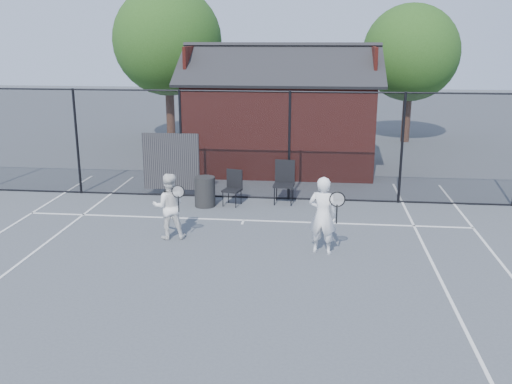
# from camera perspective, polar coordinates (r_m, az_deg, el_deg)

# --- Properties ---
(ground) EXTENTS (80.00, 80.00, 0.00)m
(ground) POSITION_cam_1_polar(r_m,az_deg,el_deg) (11.30, -3.21, -7.59)
(ground) COLOR #45494F
(ground) RESTS_ON ground
(court_lines) EXTENTS (11.02, 18.00, 0.01)m
(court_lines) POSITION_cam_1_polar(r_m,az_deg,el_deg) (10.11, -4.44, -10.46)
(court_lines) COLOR silver
(court_lines) RESTS_ON ground
(fence) EXTENTS (22.04, 3.00, 3.00)m
(fence) POSITION_cam_1_polar(r_m,az_deg,el_deg) (15.67, -1.44, 4.50)
(fence) COLOR black
(fence) RESTS_ON ground
(clubhouse) EXTENTS (6.50, 4.36, 4.19)m
(clubhouse) POSITION_cam_1_polar(r_m,az_deg,el_deg) (19.50, 2.48, 7.12)
(clubhouse) COLOR #5E1C16
(clubhouse) RESTS_ON ground
(tree_left) EXTENTS (4.48, 4.48, 6.44)m
(tree_left) POSITION_cam_1_polar(r_m,az_deg,el_deg) (24.56, -8.84, 14.71)
(tree_left) COLOR black
(tree_left) RESTS_ON ground
(tree_right) EXTENTS (3.97, 3.97, 5.70)m
(tree_right) POSITION_cam_1_polar(r_m,az_deg,el_deg) (25.05, 15.22, 13.27)
(tree_right) COLOR black
(tree_right) RESTS_ON ground
(player_front) EXTENTS (0.77, 0.61, 1.64)m
(player_front) POSITION_cam_1_polar(r_m,az_deg,el_deg) (11.83, 6.69, -2.33)
(player_front) COLOR white
(player_front) RESTS_ON ground
(player_back) EXTENTS (0.86, 0.73, 1.49)m
(player_back) POSITION_cam_1_polar(r_m,az_deg,el_deg) (12.81, -8.71, -1.40)
(player_back) COLOR white
(player_back) RESTS_ON ground
(chair_left) EXTENTS (0.55, 0.56, 0.93)m
(chair_left) POSITION_cam_1_polar(r_m,az_deg,el_deg) (15.19, -2.43, 0.34)
(chair_left) COLOR black
(chair_left) RESTS_ON ground
(chair_right) EXTENTS (0.57, 0.60, 1.13)m
(chair_right) POSITION_cam_1_polar(r_m,az_deg,el_deg) (15.37, 2.80, 0.90)
(chair_right) COLOR black
(chair_right) RESTS_ON ground
(waste_bin) EXTENTS (0.57, 0.57, 0.80)m
(waste_bin) POSITION_cam_1_polar(r_m,az_deg,el_deg) (15.19, -5.14, 0.03)
(waste_bin) COLOR #242424
(waste_bin) RESTS_ON ground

